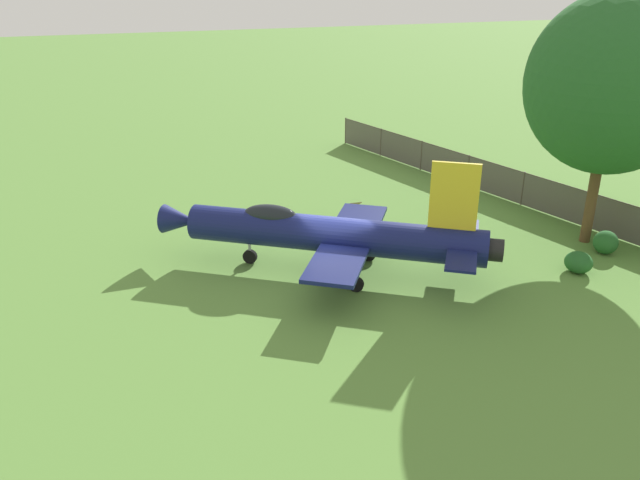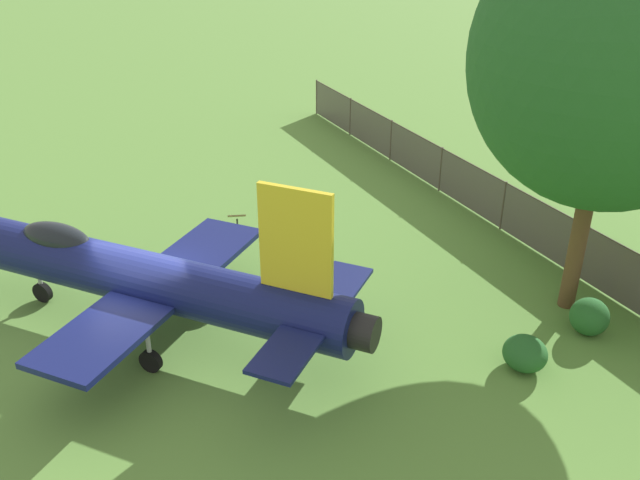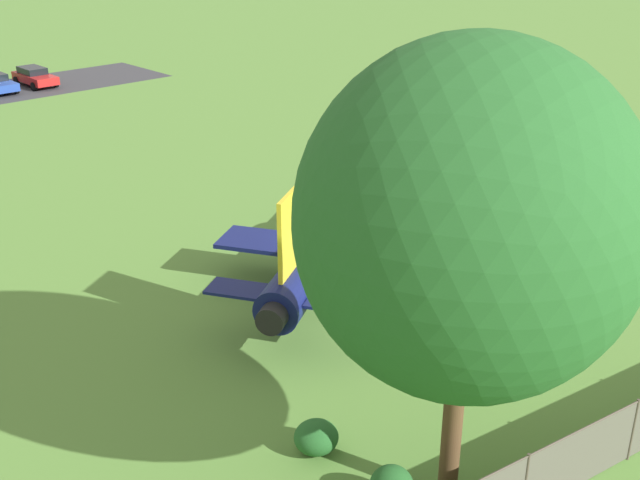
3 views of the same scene
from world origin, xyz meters
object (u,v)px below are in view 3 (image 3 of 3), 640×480
at_px(shade_tree, 469,221).
at_px(info_plaque, 478,274).
at_px(shrub_by_tree, 316,437).
at_px(parked_car_red, 35,76).
at_px(display_jet, 332,233).

relative_size(shade_tree, info_plaque, 9.45).
relative_size(shrub_by_tree, info_plaque, 1.01).
xyz_separation_m(shade_tree, parked_car_red, (-49.96, -11.97, -6.31)).
distance_m(shrub_by_tree, info_plaque, 10.34).
bearing_deg(shade_tree, parked_car_red, -166.52).
bearing_deg(info_plaque, display_jet, -123.60).
height_order(display_jet, info_plaque, display_jet).
distance_m(shrub_by_tree, parked_car_red, 48.48).
distance_m(display_jet, info_plaque, 5.49).
bearing_deg(parked_car_red, shrub_by_tree, -17.04).
bearing_deg(display_jet, shrub_by_tree, -166.64).
bearing_deg(parked_car_red, shade_tree, -14.78).
bearing_deg(info_plaque, shade_tree, -29.72).
height_order(display_jet, parked_car_red, display_jet).
bearing_deg(shade_tree, shrub_by_tree, -133.39).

